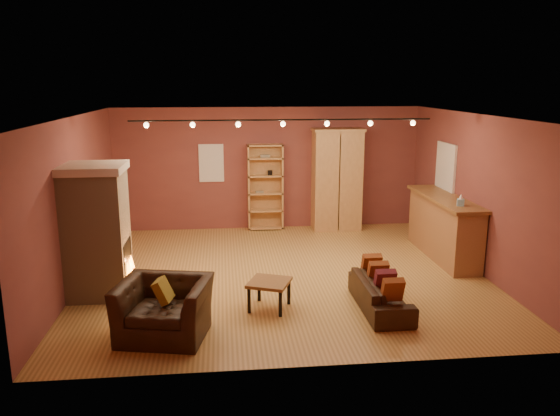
{
  "coord_description": "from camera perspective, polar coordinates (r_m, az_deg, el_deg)",
  "views": [
    {
      "loc": [
        -1.05,
        -9.17,
        3.37
      ],
      "look_at": [
        -0.05,
        0.2,
        1.17
      ],
      "focal_mm": 35.0,
      "sensor_mm": 36.0,
      "label": 1
    }
  ],
  "objects": [
    {
      "name": "fireplace",
      "position": [
        9.09,
        -18.54,
        -2.27
      ],
      "size": [
        1.01,
        0.98,
        2.12
      ],
      "color": "tan",
      "rests_on": "floor"
    },
    {
      "name": "track_rail",
      "position": [
        9.45,
        0.31,
        8.98
      ],
      "size": [
        5.2,
        0.09,
        0.13
      ],
      "color": "black",
      "rests_on": "ceiling"
    },
    {
      "name": "armchair",
      "position": [
        7.56,
        -12.06,
        -9.34
      ],
      "size": [
        1.31,
        0.99,
        1.03
      ],
      "rotation": [
        0.0,
        0.0,
        -0.21
      ],
      "color": "black",
      "rests_on": "floor"
    },
    {
      "name": "right_window",
      "position": [
        11.62,
        16.93,
        4.06
      ],
      "size": [
        0.05,
        0.9,
        1.0
      ],
      "primitive_type": "cube",
      "color": "white",
      "rests_on": "right_wall"
    },
    {
      "name": "loveseat",
      "position": [
        8.43,
        10.48,
        -8.21
      ],
      "size": [
        0.47,
        1.59,
        0.7
      ],
      "rotation": [
        0.0,
        0.0,
        1.57
      ],
      "color": "black",
      "rests_on": "floor"
    },
    {
      "name": "right_wall",
      "position": [
        10.42,
        19.94,
        1.45
      ],
      "size": [
        0.02,
        6.5,
        2.8
      ],
      "primitive_type": "cube",
      "color": "brown",
      "rests_on": "floor"
    },
    {
      "name": "coffee_table",
      "position": [
        8.29,
        -1.13,
        -8.05
      ],
      "size": [
        0.75,
        0.75,
        0.44
      ],
      "rotation": [
        0.0,
        0.0,
        -0.38
      ],
      "color": "brown",
      "rests_on": "floor"
    },
    {
      "name": "left_wall",
      "position": [
        9.69,
        -20.6,
        0.56
      ],
      "size": [
        0.02,
        6.5,
        2.8
      ],
      "primitive_type": "cube",
      "color": "brown",
      "rests_on": "floor"
    },
    {
      "name": "tissue_box",
      "position": [
        10.21,
        18.36,
        0.71
      ],
      "size": [
        0.14,
        0.14,
        0.21
      ],
      "rotation": [
        0.0,
        0.0,
        -0.34
      ],
      "color": "#86BBD6",
      "rests_on": "bar_counter"
    },
    {
      "name": "bar_counter",
      "position": [
        11.06,
        16.73,
        -1.88
      ],
      "size": [
        0.66,
        2.51,
        1.2
      ],
      "color": "#A9764D",
      "rests_on": "floor"
    },
    {
      "name": "armoire",
      "position": [
        12.59,
        5.95,
        3.01
      ],
      "size": [
        1.15,
        0.65,
        2.33
      ],
      "color": "tan",
      "rests_on": "floor"
    },
    {
      "name": "floor",
      "position": [
        9.82,
        0.42,
        -6.93
      ],
      "size": [
        7.0,
        7.0,
        0.0
      ],
      "primitive_type": "plane",
      "color": "#A3773A",
      "rests_on": "ground"
    },
    {
      "name": "ceiling",
      "position": [
        9.24,
        0.45,
        9.61
      ],
      "size": [
        7.0,
        7.0,
        0.0
      ],
      "primitive_type": "plane",
      "rotation": [
        3.14,
        0.0,
        0.0
      ],
      "color": "brown",
      "rests_on": "back_wall"
    },
    {
      "name": "bookcase",
      "position": [
        12.57,
        -1.56,
        2.29
      ],
      "size": [
        0.81,
        0.31,
        1.98
      ],
      "color": "tan",
      "rests_on": "floor"
    },
    {
      "name": "back_window",
      "position": [
        12.53,
        -7.19,
        4.68
      ],
      "size": [
        0.56,
        0.04,
        0.86
      ],
      "primitive_type": "cube",
      "color": "white",
      "rests_on": "back_wall"
    },
    {
      "name": "back_wall",
      "position": [
        12.61,
        -1.24,
        4.15
      ],
      "size": [
        7.0,
        0.02,
        2.8
      ],
      "primitive_type": "cube",
      "color": "brown",
      "rests_on": "floor"
    }
  ]
}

